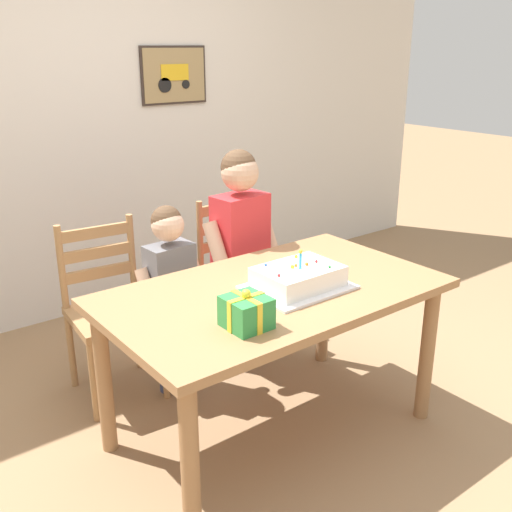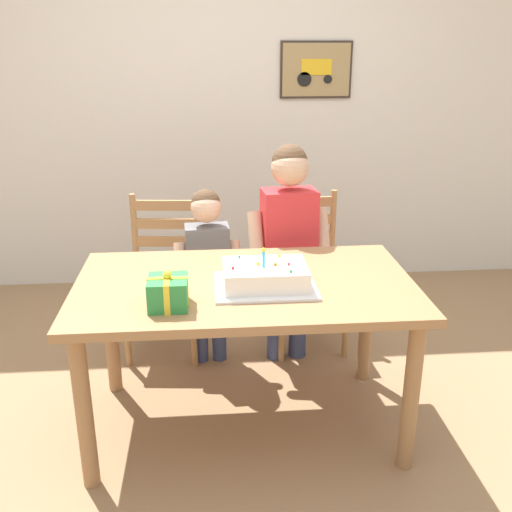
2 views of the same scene
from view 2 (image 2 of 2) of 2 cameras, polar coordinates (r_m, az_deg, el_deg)
name	(u,v)px [view 2 (image 2 of 2)]	position (r m, az deg, el deg)	size (l,w,h in m)	color
ground_plane	(246,423)	(2.99, -1.00, -15.94)	(20.00, 20.00, 0.00)	#997551
back_wall	(227,109)	(4.36, -2.84, 14.09)	(6.40, 0.11, 2.60)	silver
dining_table	(245,302)	(2.66, -1.09, -4.47)	(1.51, 0.88, 0.75)	#9E7047
birthday_cake	(265,277)	(2.54, 0.89, -2.05)	(0.44, 0.34, 0.19)	silver
gift_box_red_large	(168,292)	(2.38, -8.56, -3.51)	(0.16, 0.17, 0.16)	#2D8E42
chair_left	(164,275)	(3.49, -8.91, -1.84)	(0.46, 0.46, 0.92)	#A87A4C
chair_right	(307,271)	(3.53, 4.94, -1.42)	(0.44, 0.44, 0.92)	#A87A4C
child_older	(289,234)	(3.23, 3.20, 2.15)	(0.47, 0.28, 1.26)	#38426B
child_younger	(208,261)	(3.25, -4.72, -0.45)	(0.38, 0.22, 1.02)	#38426B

